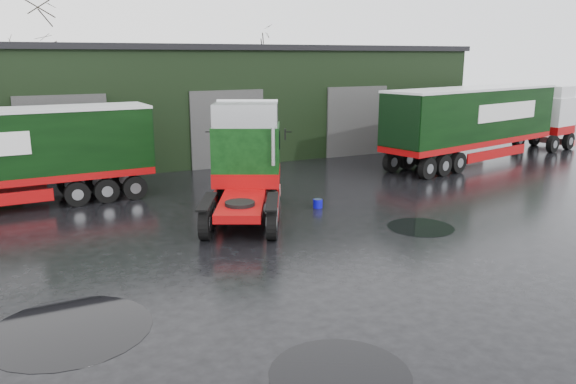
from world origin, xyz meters
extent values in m
plane|color=black|center=(0.00, 0.00, 0.00)|extent=(100.00, 100.00, 0.00)
cube|color=black|center=(2.00, 20.00, 3.00)|extent=(32.00, 12.00, 6.00)
cube|color=black|center=(2.00, 20.00, 6.15)|extent=(32.40, 12.40, 0.30)
cylinder|color=#0A08B4|center=(2.14, 4.67, 0.17)|extent=(0.47, 0.47, 0.34)
cylinder|color=black|center=(-3.26, -5.67, 0.00)|extent=(2.65, 2.65, 0.01)
cylinder|color=black|center=(4.04, 0.88, 0.00)|extent=(2.27, 2.27, 0.01)
cylinder|color=black|center=(-7.52, -1.60, 0.00)|extent=(3.47, 3.47, 0.01)
camera|label=1|loc=(-8.26, -13.50, 5.70)|focal=35.00mm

